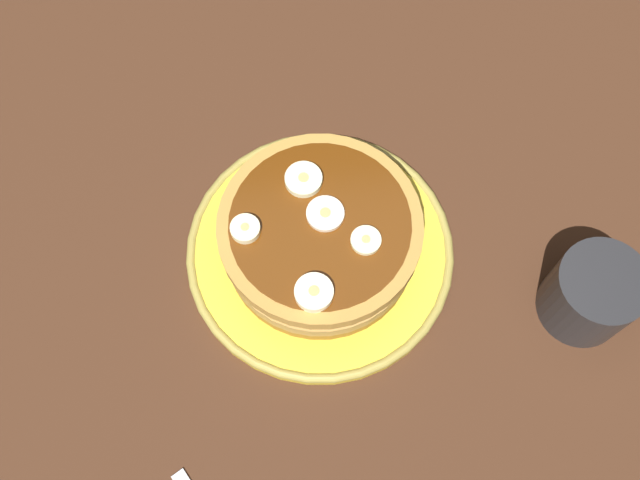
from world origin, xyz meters
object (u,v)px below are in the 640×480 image
Objects in this scene: banana_slice_1 at (245,227)px; banana_slice_4 at (314,293)px; coffee_mug at (596,293)px; banana_slice_0 at (325,214)px; plate at (320,251)px; banana_slice_3 at (304,180)px; banana_slice_2 at (366,241)px; pancake_stack at (322,235)px.

banana_slice_4 is at bearing -50.85° from banana_slice_1.
banana_slice_0 is at bearing 160.01° from coffee_mug.
banana_slice_1 is 0.79× the size of banana_slice_4.
banana_slice_0 is 26.02cm from coffee_mug.
banana_slice_4 is (-1.21, -6.59, 7.22)cm from plate.
banana_slice_3 reaches higher than banana_slice_0.
banana_slice_2 is at bearing -12.48° from banana_slice_1.
plate is at bearing -1.55° from banana_slice_1.
pancake_stack is 6.88× the size of banana_slice_2.
banana_slice_3 reaches higher than plate.
banana_slice_0 is 1.28× the size of banana_slice_1.
coffee_mug is at bearing -19.99° from banana_slice_0.
banana_slice_4 is (-0.15, -10.99, 0.04)cm from banana_slice_3.
banana_slice_4 is at bearing -100.40° from plate.
banana_slice_4 reaches higher than banana_slice_2.
banana_slice_2 is 0.79× the size of banana_slice_3.
coffee_mug is at bearing -15.61° from banana_slice_2.
banana_slice_0 reaches higher than coffee_mug.
banana_slice_0 is 1.00× the size of banana_slice_3.
banana_slice_1 is at bearing 165.44° from coffee_mug.
banana_slice_1 is at bearing 167.52° from banana_slice_2.
banana_slice_0 is 7.61cm from banana_slice_4.
plate is at bearing -125.16° from banana_slice_0.
pancake_stack is 25.90cm from coffee_mug.
banana_slice_0 is at bearing 56.84° from pancake_stack.
banana_slice_3 reaches higher than coffee_mug.
banana_slice_1 is 0.24× the size of coffee_mug.
plate is at bearing -76.37° from banana_slice_3.
plate is 8.35cm from banana_slice_2.
pancake_stack is 7.75cm from banana_slice_1.
banana_slice_3 is 28.91cm from coffee_mug.
plate is at bearing -130.04° from pancake_stack.
banana_slice_2 is at bearing 41.00° from banana_slice_4.
coffee_mug is (25.80, -12.39, -4.05)cm from banana_slice_3.
pancake_stack reaches higher than plate.
banana_slice_1 is 8.74cm from banana_slice_4.
pancake_stack is 1.67× the size of coffee_mug.
pancake_stack is at bearing 147.22° from banana_slice_2.
banana_slice_3 is (-4.95, 6.56, 0.12)cm from banana_slice_2.
banana_slice_0 is 3.95cm from banana_slice_3.
banana_slice_2 is 0.24× the size of coffee_mug.
plate is 7.57× the size of banana_slice_0.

